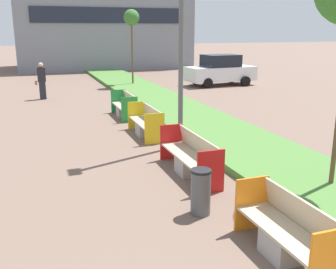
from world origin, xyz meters
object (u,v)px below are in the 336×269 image
(litter_bin, at_px, (201,192))
(bench_red_frame, at_px, (190,159))
(sapling_tree_far, at_px, (131,19))
(pedestrian_walking, at_px, (42,81))
(bench_yellow_frame, at_px, (146,124))
(bench_orange_frame, at_px, (286,235))
(parked_car_distant, at_px, (220,70))
(bench_green_frame, at_px, (125,108))
(street_lamp_post, at_px, (181,5))

(litter_bin, bearing_deg, bench_red_frame, 72.69)
(bench_red_frame, relative_size, sapling_tree_far, 0.55)
(pedestrian_walking, bearing_deg, bench_red_frame, -76.46)
(bench_yellow_frame, bearing_deg, bench_orange_frame, -90.02)
(litter_bin, distance_m, sapling_tree_far, 17.62)
(bench_yellow_frame, bearing_deg, pedestrian_walking, 109.20)
(parked_car_distant, bearing_deg, sapling_tree_far, 161.42)
(bench_green_frame, xyz_separation_m, parked_car_distant, (7.62, 6.88, 0.55))
(bench_yellow_frame, height_order, litter_bin, bench_yellow_frame)
(litter_bin, height_order, street_lamp_post, street_lamp_post)
(bench_red_frame, relative_size, litter_bin, 2.81)
(street_lamp_post, relative_size, sapling_tree_far, 1.61)
(bench_orange_frame, height_order, bench_green_frame, same)
(street_lamp_post, bearing_deg, parked_car_distant, 58.34)
(bench_yellow_frame, distance_m, parked_car_distant, 12.49)
(litter_bin, bearing_deg, bench_green_frame, 85.93)
(bench_green_frame, distance_m, litter_bin, 8.76)
(parked_car_distant, bearing_deg, bench_red_frame, -122.91)
(bench_yellow_frame, relative_size, bench_green_frame, 1.08)
(bench_green_frame, height_order, litter_bin, bench_green_frame)
(parked_car_distant, bearing_deg, street_lamp_post, -125.31)
(sapling_tree_far, bearing_deg, street_lamp_post, -98.21)
(bench_orange_frame, relative_size, street_lamp_post, 0.27)
(bench_green_frame, relative_size, street_lamp_post, 0.27)
(bench_yellow_frame, bearing_deg, street_lamp_post, -67.57)
(bench_orange_frame, height_order, bench_red_frame, same)
(bench_green_frame, bearing_deg, pedestrian_walking, 118.64)
(bench_yellow_frame, bearing_deg, sapling_tree_far, 77.72)
(bench_red_frame, xyz_separation_m, litter_bin, (-0.63, -2.01, 0.06))
(bench_green_frame, height_order, parked_car_distant, parked_car_distant)
(bench_red_frame, height_order, parked_car_distant, parked_car_distant)
(bench_orange_frame, xyz_separation_m, bench_green_frame, (0.00, 10.49, 0.00))
(litter_bin, xyz_separation_m, pedestrian_walking, (-2.26, 14.02, 0.48))
(sapling_tree_far, bearing_deg, parked_car_distant, -14.92)
(bench_yellow_frame, relative_size, pedestrian_walking, 1.17)
(bench_red_frame, xyz_separation_m, bench_yellow_frame, (-0.00, 3.72, -0.01))
(bench_red_frame, height_order, bench_green_frame, same)
(litter_bin, bearing_deg, pedestrian_walking, 99.17)
(bench_red_frame, xyz_separation_m, sapling_tree_far, (2.45, 14.98, 3.54))
(bench_orange_frame, distance_m, bench_green_frame, 10.49)
(bench_red_frame, distance_m, bench_green_frame, 6.72)
(bench_orange_frame, bearing_deg, parked_car_distant, 66.29)
(bench_orange_frame, xyz_separation_m, bench_red_frame, (0.01, 3.76, 0.02))
(street_lamp_post, bearing_deg, bench_yellow_frame, 112.43)
(bench_green_frame, xyz_separation_m, sapling_tree_far, (2.45, 8.26, 3.55))
(sapling_tree_far, relative_size, pedestrian_walking, 2.49)
(bench_yellow_frame, bearing_deg, litter_bin, -96.21)
(bench_red_frame, distance_m, sapling_tree_far, 15.58)
(sapling_tree_far, relative_size, parked_car_distant, 1.04)
(sapling_tree_far, bearing_deg, pedestrian_walking, -150.91)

